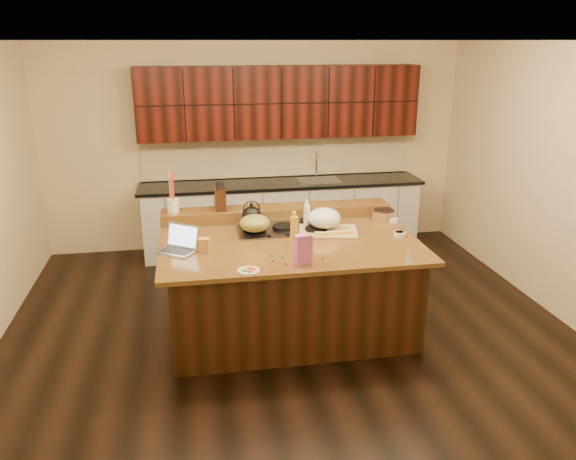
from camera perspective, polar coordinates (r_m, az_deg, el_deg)
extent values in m
cube|color=black|center=(5.65, 0.09, -9.85)|extent=(5.50, 5.00, 0.01)
cube|color=silver|center=(4.97, 0.11, 18.79)|extent=(5.50, 5.00, 0.01)
cube|color=beige|center=(7.56, -3.32, 8.42)|extent=(5.50, 0.01, 2.70)
cube|color=beige|center=(2.88, 9.15, -9.52)|extent=(5.50, 0.01, 2.70)
cube|color=beige|center=(6.24, 25.92, 4.34)|extent=(0.01, 5.00, 2.70)
cube|color=black|center=(5.46, 0.09, -5.75)|extent=(2.22, 1.42, 0.88)
cube|color=black|center=(5.28, 0.10, -1.20)|extent=(2.40, 1.60, 0.04)
cube|color=black|center=(5.91, -1.11, 1.81)|extent=(2.40, 0.30, 0.12)
cube|color=gray|center=(5.55, -0.46, 0.08)|extent=(0.92, 0.52, 0.02)
cylinder|color=black|center=(5.63, -3.69, 0.54)|extent=(0.22, 0.22, 0.03)
cylinder|color=black|center=(5.72, 2.29, 0.88)|extent=(0.22, 0.22, 0.03)
cylinder|color=black|center=(5.38, -3.37, -0.31)|extent=(0.22, 0.22, 0.03)
cylinder|color=black|center=(5.48, 2.87, 0.05)|extent=(0.22, 0.22, 0.03)
cylinder|color=black|center=(5.54, -0.46, 0.30)|extent=(0.22, 0.22, 0.03)
cube|color=silver|center=(7.50, -0.61, 1.27)|extent=(3.60, 0.62, 0.90)
cube|color=black|center=(7.37, -0.62, 4.76)|extent=(3.70, 0.66, 0.04)
cube|color=gray|center=(7.47, 3.18, 5.02)|extent=(0.55, 0.42, 0.01)
cylinder|color=gray|center=(7.60, 2.90, 6.70)|extent=(0.02, 0.02, 0.36)
cube|color=black|center=(7.34, -0.85, 12.86)|extent=(3.60, 0.34, 0.90)
cube|color=beige|center=(7.61, -1.02, 7.36)|extent=(3.60, 0.03, 0.50)
ellipsoid|color=black|center=(5.60, -3.71, 1.55)|extent=(0.21, 0.21, 0.17)
ellipsoid|color=olive|center=(5.35, -3.39, 0.69)|extent=(0.33, 0.33, 0.16)
cube|color=#B7B7BC|center=(5.06, -11.27, -2.16)|extent=(0.39, 0.37, 0.02)
cube|color=black|center=(5.06, -11.28, -2.06)|extent=(0.30, 0.26, 0.00)
cube|color=#B7B7BC|center=(5.10, -10.63, -0.57)|extent=(0.30, 0.24, 0.21)
cube|color=silver|center=(5.10, -10.67, -0.59)|extent=(0.27, 0.21, 0.18)
cylinder|color=gold|center=(5.09, 0.64, -0.11)|extent=(0.08, 0.08, 0.27)
cylinder|color=silver|center=(5.53, 1.91, 1.31)|extent=(0.07, 0.07, 0.25)
cube|color=tan|center=(5.47, 4.08, -0.17)|extent=(0.63, 0.52, 0.03)
ellipsoid|color=white|center=(5.51, 3.69, 1.21)|extent=(0.33, 0.33, 0.20)
cube|color=#EDD872|center=(5.32, 3.37, -0.39)|extent=(0.12, 0.03, 0.03)
cube|color=#EDD872|center=(5.34, 4.64, -0.32)|extent=(0.12, 0.03, 0.03)
cube|color=#EDD872|center=(5.38, 5.90, -0.24)|extent=(0.12, 0.03, 0.03)
cylinder|color=gray|center=(5.48, 5.38, 0.02)|extent=(0.21, 0.09, 0.01)
cylinder|color=white|center=(5.46, 11.32, -0.42)|extent=(0.13, 0.13, 0.04)
cylinder|color=white|center=(5.47, 11.19, -0.37)|extent=(0.11, 0.11, 0.04)
cylinder|color=white|center=(5.88, 10.60, 0.99)|extent=(0.10, 0.10, 0.04)
cylinder|color=#996B3F|center=(5.93, 9.68, 1.43)|extent=(0.28, 0.28, 0.09)
cone|color=silver|center=(4.90, 12.20, -2.58)|extent=(0.10, 0.10, 0.07)
cube|color=#C05AA1|center=(4.66, 1.55, -2.01)|extent=(0.15, 0.10, 0.26)
cylinder|color=white|center=(4.58, -4.01, -4.13)|extent=(0.22, 0.22, 0.01)
cube|color=#C79046|center=(5.00, -8.50, -1.56)|extent=(0.11, 0.09, 0.13)
cylinder|color=white|center=(5.81, -11.61, 2.46)|extent=(0.12, 0.12, 0.14)
cube|color=black|center=(5.80, -6.87, 3.11)|extent=(0.12, 0.19, 0.22)
ellipsoid|color=red|center=(4.85, 2.07, -2.70)|extent=(0.02, 0.02, 0.02)
ellipsoid|color=#198C26|center=(4.88, -1.64, -2.58)|extent=(0.02, 0.02, 0.02)
ellipsoid|color=red|center=(4.77, 0.83, -3.07)|extent=(0.02, 0.02, 0.02)
ellipsoid|color=#198C26|center=(4.76, -1.57, -3.13)|extent=(0.02, 0.02, 0.02)
ellipsoid|color=red|center=(4.82, 3.57, -2.86)|extent=(0.02, 0.02, 0.02)
ellipsoid|color=#198C26|center=(4.87, 0.89, -2.62)|extent=(0.02, 0.02, 0.02)
ellipsoid|color=red|center=(4.69, -0.29, -3.43)|extent=(0.02, 0.02, 0.02)
ellipsoid|color=#198C26|center=(4.83, -0.56, -2.78)|extent=(0.02, 0.02, 0.02)
ellipsoid|color=red|center=(4.82, 0.58, -2.83)|extent=(0.02, 0.02, 0.02)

